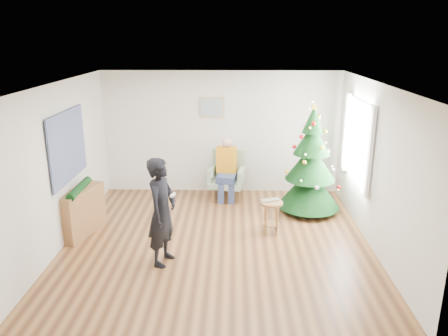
{
  "coord_description": "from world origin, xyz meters",
  "views": [
    {
      "loc": [
        0.27,
        -6.58,
        3.31
      ],
      "look_at": [
        0.1,
        0.6,
        1.1
      ],
      "focal_mm": 35.0,
      "sensor_mm": 36.0,
      "label": 1
    }
  ],
  "objects_px": {
    "stool": "(271,217)",
    "armchair": "(227,181)",
    "console": "(82,212)",
    "standing_man": "(162,212)",
    "christmas_tree": "(311,164)"
  },
  "relations": [
    {
      "from": "stool",
      "to": "christmas_tree",
      "type": "bearing_deg",
      "value": 51.03
    },
    {
      "from": "stool",
      "to": "armchair",
      "type": "height_order",
      "value": "armchair"
    },
    {
      "from": "christmas_tree",
      "to": "standing_man",
      "type": "xyz_separation_m",
      "value": [
        -2.5,
        -2.04,
        -0.14
      ]
    },
    {
      "from": "stool",
      "to": "armchair",
      "type": "xyz_separation_m",
      "value": [
        -0.79,
        1.71,
        0.06
      ]
    },
    {
      "from": "christmas_tree",
      "to": "stool",
      "type": "relative_size",
      "value": 3.66
    },
    {
      "from": "christmas_tree",
      "to": "armchair",
      "type": "bearing_deg",
      "value": 155.94
    },
    {
      "from": "console",
      "to": "standing_man",
      "type": "bearing_deg",
      "value": -15.83
    },
    {
      "from": "christmas_tree",
      "to": "console",
      "type": "height_order",
      "value": "christmas_tree"
    },
    {
      "from": "christmas_tree",
      "to": "console",
      "type": "bearing_deg",
      "value": -165.12
    },
    {
      "from": "christmas_tree",
      "to": "stool",
      "type": "bearing_deg",
      "value": -128.97
    },
    {
      "from": "christmas_tree",
      "to": "console",
      "type": "distance_m",
      "value": 4.23
    },
    {
      "from": "standing_man",
      "to": "console",
      "type": "bearing_deg",
      "value": 74.1
    },
    {
      "from": "stool",
      "to": "console",
      "type": "height_order",
      "value": "console"
    },
    {
      "from": "armchair",
      "to": "console",
      "type": "bearing_deg",
      "value": -135.48
    },
    {
      "from": "armchair",
      "to": "console",
      "type": "xyz_separation_m",
      "value": [
        -2.46,
        -1.79,
        0.04
      ]
    }
  ]
}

